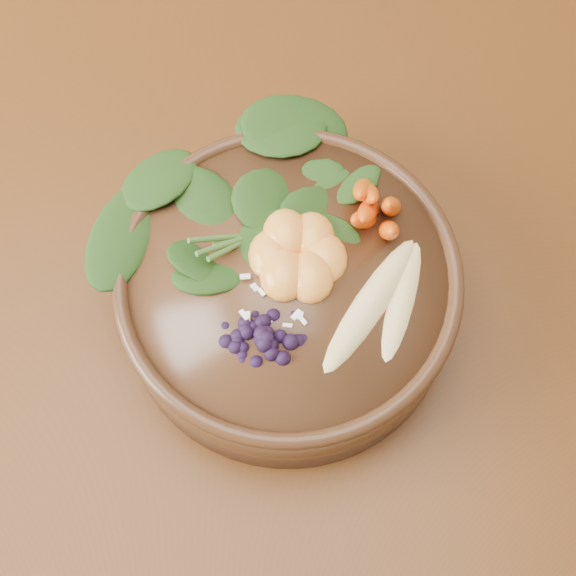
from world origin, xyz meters
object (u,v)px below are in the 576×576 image
dining_table (46,224)px  blueberry_pile (265,330)px  kale_heap (263,185)px  stoneware_bowl (288,293)px  banana_halves (388,296)px  carrot_cluster (382,192)px  mandarin_cluster (298,248)px

dining_table → blueberry_pile: bearing=-41.8°
kale_heap → stoneware_bowl: bearing=-76.3°
stoneware_bowl → banana_halves: banana_halves is taller
stoneware_bowl → carrot_cluster: size_ratio=3.62×
kale_heap → blueberry_pile: 0.12m
kale_heap → banana_halves: kale_heap is taller
carrot_cluster → banana_halves: bearing=-66.9°
dining_table → carrot_cluster: bearing=-17.5°
dining_table → stoneware_bowl: bearing=-31.3°
blueberry_pile → kale_heap: bearing=88.6°
kale_heap → mandarin_cluster: 0.06m
carrot_cluster → mandarin_cluster: 0.07m
carrot_cluster → banana_halves: carrot_cluster is taller
kale_heap → blueberry_pile: (-0.00, -0.12, -0.00)m
stoneware_bowl → banana_halves: 0.09m
carrot_cluster → mandarin_cluster: bearing=-129.8°
kale_heap → carrot_cluster: size_ratio=2.38×
stoneware_bowl → blueberry_pile: size_ratio=2.16×
dining_table → mandarin_cluster: mandarin_cluster is taller
stoneware_bowl → blueberry_pile: bearing=-110.3°
blueberry_pile → banana_halves: bearing=15.3°
banana_halves → mandarin_cluster: bearing=170.3°
banana_halves → blueberry_pile: bearing=-141.5°
dining_table → kale_heap: bearing=-19.3°
stoneware_bowl → kale_heap: size_ratio=1.53×
banana_halves → kale_heap: bearing=156.5°
mandarin_cluster → blueberry_pile: blueberry_pile is taller
carrot_cluster → banana_halves: 0.08m
stoneware_bowl → blueberry_pile: blueberry_pile is taller
carrot_cluster → blueberry_pile: size_ratio=0.60×
blueberry_pile → carrot_cluster: bearing=47.3°
stoneware_bowl → banana_halves: (0.07, -0.03, 0.05)m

